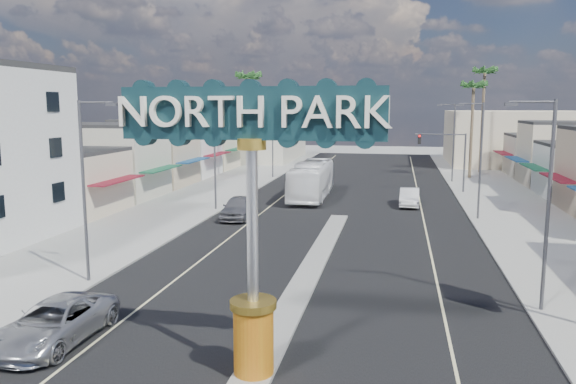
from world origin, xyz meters
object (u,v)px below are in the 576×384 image
at_px(streetlight_l_near, 86,182).
at_px(car_parked_right, 409,197).
at_px(traffic_signal_right, 446,151).
at_px(streetlight_r_far, 452,138).
at_px(gateway_sign, 252,198).
at_px(car_parked_left, 238,207).
at_px(streetlight_l_mid, 217,150).
at_px(palm_right_mid, 474,90).
at_px(suv_left, 55,322).
at_px(streetlight_r_mid, 479,155).
at_px(palm_right_far, 485,77).
at_px(city_bus, 312,180).
at_px(traffic_signal_left, 269,148).
at_px(streetlight_r_near, 545,195).
at_px(streetlight_l_far, 274,137).
at_px(palm_left_far, 249,82).

relative_size(streetlight_l_near, car_parked_right, 1.90).
relative_size(traffic_signal_right, streetlight_r_far, 0.67).
relative_size(gateway_sign, car_parked_left, 1.75).
bearing_deg(gateway_sign, streetlight_l_mid, 110.42).
bearing_deg(gateway_sign, palm_right_mid, 76.47).
xyz_separation_m(streetlight_r_far, suv_left, (-18.37, -48.80, -4.29)).
xyz_separation_m(gateway_sign, car_parked_right, (5.50, 33.28, -5.15)).
xyz_separation_m(streetlight_l_mid, streetlight_r_far, (20.87, 22.00, 0.00)).
height_order(streetlight_r_mid, suv_left, streetlight_r_mid).
xyz_separation_m(palm_right_far, city_bus, (-18.65, -23.92, -10.65)).
relative_size(gateway_sign, traffic_signal_left, 1.53).
bearing_deg(car_parked_right, streetlight_l_mid, -160.14).
distance_m(traffic_signal_right, streetlight_l_near, 39.26).
bearing_deg(palm_right_mid, palm_right_far, 71.57).
xyz_separation_m(traffic_signal_left, streetlight_r_mid, (19.62, -13.99, 0.79)).
height_order(traffic_signal_right, streetlight_l_mid, streetlight_l_mid).
distance_m(palm_right_mid, city_bus, 26.02).
height_order(streetlight_l_near, streetlight_r_near, same).
distance_m(gateway_sign, streetlight_r_far, 51.10).
bearing_deg(palm_right_far, traffic_signal_left, -143.33).
distance_m(streetlight_l_near, palm_right_mid, 51.92).
xyz_separation_m(streetlight_r_mid, city_bus, (-14.08, 8.08, -3.33)).
bearing_deg(streetlight_l_near, palm_right_mid, 63.01).
bearing_deg(streetlight_l_far, palm_right_far, 21.46).
distance_m(streetlight_r_near, suv_left, 20.05).
distance_m(streetlight_r_mid, palm_right_far, 33.14).
bearing_deg(city_bus, palm_left_far, 127.19).
height_order(traffic_signal_left, traffic_signal_right, same).
height_order(traffic_signal_left, city_bus, traffic_signal_left).
bearing_deg(city_bus, streetlight_r_mid, -30.79).
height_order(streetlight_l_far, palm_right_mid, palm_right_mid).
distance_m(traffic_signal_right, streetlight_r_far, 8.14).
height_order(car_parked_left, car_parked_right, car_parked_left).
xyz_separation_m(gateway_sign, traffic_signal_right, (9.18, 42.02, -1.65)).
distance_m(streetlight_r_far, palm_left_far, 24.38).
bearing_deg(car_parked_right, city_bus, 164.43).
height_order(traffic_signal_left, car_parked_left, traffic_signal_left).
relative_size(palm_right_far, car_parked_right, 2.98).
relative_size(traffic_signal_left, car_parked_left, 1.15).
bearing_deg(traffic_signal_left, gateway_sign, -77.67).
relative_size(streetlight_l_near, streetlight_l_mid, 1.00).
xyz_separation_m(streetlight_r_far, palm_left_far, (-23.43, -2.00, 6.43)).
xyz_separation_m(streetlight_r_far, palm_right_mid, (2.57, 4.00, 5.54)).
xyz_separation_m(palm_right_far, car_parked_left, (-22.74, -35.03, -11.50)).
bearing_deg(car_parked_left, palm_left_far, 100.57).
distance_m(gateway_sign, streetlight_r_near, 13.19).
distance_m(streetlight_r_far, city_bus, 20.08).
height_order(streetlight_l_mid, streetlight_r_mid, same).
bearing_deg(car_parked_left, streetlight_r_near, -45.34).
distance_m(traffic_signal_left, streetlight_l_mid, 14.07).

